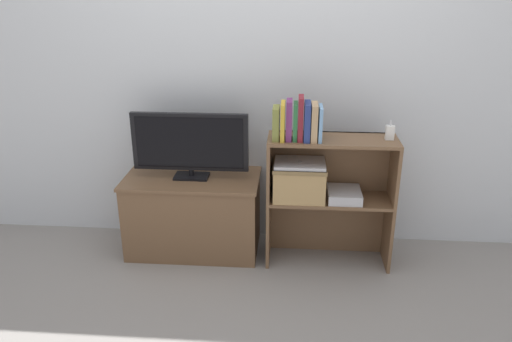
{
  "coord_description": "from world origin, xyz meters",
  "views": [
    {
      "loc": [
        0.22,
        -2.73,
        1.75
      ],
      "look_at": [
        0.0,
        0.14,
        0.61
      ],
      "focal_mm": 35.0,
      "sensor_mm": 36.0,
      "label": 1
    }
  ],
  "objects": [
    {
      "name": "ground_plane",
      "position": [
        0.0,
        0.0,
        0.0
      ],
      "size": [
        16.0,
        16.0,
        0.0
      ],
      "primitive_type": "plane",
      "color": "gray"
    },
    {
      "name": "book_plum",
      "position": [
        0.2,
        0.1,
        0.96
      ],
      "size": [
        0.03,
        0.13,
        0.24
      ],
      "color": "#6B2D66",
      "rests_on": "bookshelf_upper_tier"
    },
    {
      "name": "laptop",
      "position": [
        0.27,
        0.13,
        0.68
      ],
      "size": [
        0.31,
        0.23,
        0.02
      ],
      "color": "#BCBCC1",
      "rests_on": "storage_basket_left"
    },
    {
      "name": "book_forest",
      "position": [
        0.23,
        0.1,
        0.95
      ],
      "size": [
        0.02,
        0.12,
        0.22
      ],
      "color": "#286638",
      "rests_on": "bookshelf_upper_tier"
    },
    {
      "name": "storage_basket_left",
      "position": [
        0.27,
        0.13,
        0.57
      ],
      "size": [
        0.32,
        0.25,
        0.22
      ],
      "color": "tan",
      "rests_on": "bookshelf_lower_tier"
    },
    {
      "name": "book_maroon",
      "position": [
        0.27,
        0.1,
        0.97
      ],
      "size": [
        0.03,
        0.14,
        0.26
      ],
      "color": "maroon",
      "rests_on": "bookshelf_upper_tier"
    },
    {
      "name": "wall_back",
      "position": [
        0.0,
        0.48,
        1.2
      ],
      "size": [
        10.0,
        0.05,
        2.4
      ],
      "color": "silver",
      "rests_on": "ground_plane"
    },
    {
      "name": "tv",
      "position": [
        -0.43,
        0.22,
        0.76
      ],
      "size": [
        0.74,
        0.14,
        0.43
      ],
      "color": "black",
      "rests_on": "tv_stand"
    },
    {
      "name": "bookshelf_upper_tier",
      "position": [
        0.46,
        0.2,
        0.7
      ],
      "size": [
        0.78,
        0.28,
        0.39
      ],
      "color": "brown",
      "rests_on": "bookshelf_lower_tier"
    },
    {
      "name": "baby_monitor",
      "position": [
        0.79,
        0.14,
        0.88
      ],
      "size": [
        0.05,
        0.04,
        0.12
      ],
      "color": "white",
      "rests_on": "bookshelf_upper_tier"
    },
    {
      "name": "book_olive",
      "position": [
        0.12,
        0.1,
        0.94
      ],
      "size": [
        0.04,
        0.13,
        0.2
      ],
      "color": "olive",
      "rests_on": "bookshelf_upper_tier"
    },
    {
      "name": "book_mustard",
      "position": [
        0.16,
        0.1,
        0.95
      ],
      "size": [
        0.02,
        0.16,
        0.22
      ],
      "color": "gold",
      "rests_on": "bookshelf_upper_tier"
    },
    {
      "name": "book_navy",
      "position": [
        0.3,
        0.1,
        0.95
      ],
      "size": [
        0.04,
        0.16,
        0.22
      ],
      "color": "navy",
      "rests_on": "bookshelf_upper_tier"
    },
    {
      "name": "book_skyblue",
      "position": [
        0.38,
        0.1,
        0.94
      ],
      "size": [
        0.02,
        0.15,
        0.2
      ],
      "color": "#709ECC",
      "rests_on": "bookshelf_upper_tier"
    },
    {
      "name": "tv_stand",
      "position": [
        -0.43,
        0.22,
        0.26
      ],
      "size": [
        0.88,
        0.47,
        0.53
      ],
      "color": "brown",
      "rests_on": "ground_plane"
    },
    {
      "name": "magazine_stack",
      "position": [
        0.55,
        0.13,
        0.48
      ],
      "size": [
        0.2,
        0.23,
        0.06
      ],
      "color": "#B2B2B7",
      "rests_on": "bookshelf_lower_tier"
    },
    {
      "name": "book_tan",
      "position": [
        0.35,
        0.1,
        0.95
      ],
      "size": [
        0.04,
        0.16,
        0.22
      ],
      "color": "tan",
      "rests_on": "bookshelf_upper_tier"
    },
    {
      "name": "bookshelf_lower_tier",
      "position": [
        0.46,
        0.2,
        0.28
      ],
      "size": [
        0.78,
        0.28,
        0.45
      ],
      "color": "brown",
      "rests_on": "ground_plane"
    }
  ]
}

